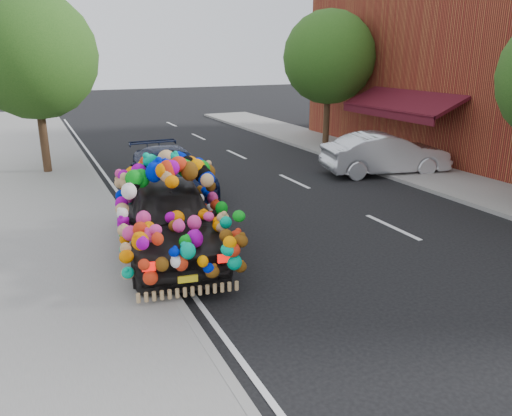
{
  "coord_description": "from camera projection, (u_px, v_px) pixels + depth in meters",
  "views": [
    {
      "loc": [
        -4.35,
        -9.13,
        4.17
      ],
      "look_at": [
        -0.0,
        0.26,
        0.9
      ],
      "focal_mm": 35.0,
      "sensor_mm": 36.0,
      "label": 1
    }
  ],
  "objects": [
    {
      "name": "ground",
      "position": [
        261.0,
        250.0,
        10.89
      ],
      "size": [
        100.0,
        100.0,
        0.0
      ],
      "primitive_type": "plane",
      "color": "black",
      "rests_on": "ground"
    },
    {
      "name": "sidewalk",
      "position": [
        50.0,
        285.0,
        9.15
      ],
      "size": [
        4.0,
        60.0,
        0.12
      ],
      "primitive_type": "cube",
      "color": "gray",
      "rests_on": "ground"
    },
    {
      "name": "kerb",
      "position": [
        155.0,
        266.0,
        9.93
      ],
      "size": [
        0.15,
        60.0,
        0.13
      ],
      "primitive_type": "cube",
      "color": "gray",
      "rests_on": "ground"
    },
    {
      "name": "footpath_far",
      "position": [
        443.0,
        179.0,
        16.76
      ],
      "size": [
        3.0,
        40.0,
        0.12
      ],
      "primitive_type": "cube",
      "color": "gray",
      "rests_on": "ground"
    },
    {
      "name": "lane_markings",
      "position": [
        392.0,
        227.0,
        12.33
      ],
      "size": [
        6.0,
        50.0,
        0.01
      ],
      "primitive_type": null,
      "color": "silver",
      "rests_on": "ground"
    },
    {
      "name": "tree_near_sidewalk",
      "position": [
        33.0,
        55.0,
        16.38
      ],
      "size": [
        4.2,
        4.2,
        6.13
      ],
      "color": "#332114",
      "rests_on": "ground"
    },
    {
      "name": "tree_far_b",
      "position": [
        329.0,
        57.0,
        21.58
      ],
      "size": [
        4.0,
        4.0,
        5.9
      ],
      "color": "#332114",
      "rests_on": "ground"
    },
    {
      "name": "plush_art_car",
      "position": [
        170.0,
        203.0,
        10.38
      ],
      "size": [
        2.95,
        5.12,
        2.23
      ],
      "rotation": [
        0.0,
        0.0,
        -0.16
      ],
      "color": "black",
      "rests_on": "ground"
    },
    {
      "name": "navy_sedan",
      "position": [
        171.0,
        171.0,
        15.18
      ],
      "size": [
        1.88,
        4.56,
        1.32
      ],
      "primitive_type": "imported",
      "rotation": [
        0.0,
        0.0,
        0.01
      ],
      "color": "black",
      "rests_on": "ground"
    },
    {
      "name": "silver_hatchback",
      "position": [
        385.0,
        154.0,
        17.45
      ],
      "size": [
        4.61,
        2.45,
        1.44
      ],
      "primitive_type": "imported",
      "rotation": [
        0.0,
        0.0,
        1.35
      ],
      "color": "silver",
      "rests_on": "ground"
    }
  ]
}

